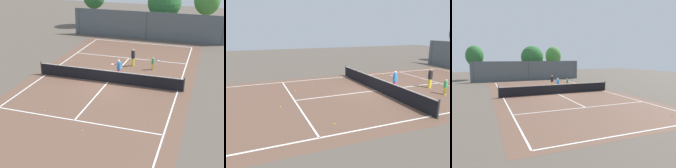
# 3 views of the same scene
# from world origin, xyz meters

# --- Properties ---
(ground_plane) EXTENTS (80.00, 80.00, 0.00)m
(ground_plane) POSITION_xyz_m (0.00, 0.00, 0.00)
(ground_plane) COLOR brown
(court_surface) EXTENTS (13.00, 25.00, 0.01)m
(court_surface) POSITION_xyz_m (0.00, 0.00, 0.00)
(court_surface) COLOR brown
(court_surface) RESTS_ON ground_plane
(tennis_net) EXTENTS (11.90, 0.10, 1.10)m
(tennis_net) POSITION_xyz_m (0.00, 0.00, 0.51)
(tennis_net) COLOR #333833
(tennis_net) RESTS_ON ground_plane
(player_0) EXTENTS (0.82, 0.56, 1.16)m
(player_0) POSITION_xyz_m (2.83, 3.96, 0.61)
(player_0) COLOR yellow
(player_0) RESTS_ON ground_plane
(player_1) EXTENTS (0.91, 0.46, 1.55)m
(player_1) POSITION_xyz_m (0.51, 1.24, 0.80)
(player_1) COLOR #D14799
(player_1) RESTS_ON ground_plane
(player_2) EXTENTS (0.34, 0.34, 1.58)m
(player_2) POSITION_xyz_m (0.91, 4.38, 0.81)
(player_2) COLOR yellow
(player_2) RESTS_ON ground_plane
(tennis_ball_0) EXTENTS (0.07, 0.07, 0.07)m
(tennis_ball_0) POSITION_xyz_m (-2.33, -5.92, 0.03)
(tennis_ball_0) COLOR #CCE533
(tennis_ball_0) RESTS_ON ground_plane
(tennis_ball_1) EXTENTS (0.07, 0.07, 0.07)m
(tennis_ball_1) POSITION_xyz_m (4.47, -5.28, 0.03)
(tennis_ball_1) COLOR #CCE533
(tennis_ball_1) RESTS_ON ground_plane
(tennis_ball_2) EXTENTS (0.07, 0.07, 0.07)m
(tennis_ball_2) POSITION_xyz_m (-5.13, 2.64, 0.03)
(tennis_ball_2) COLOR #CCE533
(tennis_ball_2) RESTS_ON ground_plane
(tennis_ball_3) EXTENTS (0.07, 0.07, 0.07)m
(tennis_ball_3) POSITION_xyz_m (0.63, 3.70, 0.03)
(tennis_ball_3) COLOR #CCE533
(tennis_ball_3) RESTS_ON ground_plane
(tennis_ball_4) EXTENTS (0.07, 0.07, 0.07)m
(tennis_ball_4) POSITION_xyz_m (0.94, -7.44, 0.03)
(tennis_ball_4) COLOR #CCE533
(tennis_ball_4) RESTS_ON ground_plane
(tennis_ball_5) EXTENTS (0.07, 0.07, 0.07)m
(tennis_ball_5) POSITION_xyz_m (-4.79, 9.58, 0.03)
(tennis_ball_5) COLOR #CCE533
(tennis_ball_5) RESTS_ON ground_plane
(tennis_ball_6) EXTENTS (0.07, 0.07, 0.07)m
(tennis_ball_6) POSITION_xyz_m (-0.53, 1.29, 0.03)
(tennis_ball_6) COLOR #CCE533
(tennis_ball_6) RESTS_ON ground_plane
(tennis_ball_7) EXTENTS (0.07, 0.07, 0.07)m
(tennis_ball_7) POSITION_xyz_m (-5.02, 3.98, 0.03)
(tennis_ball_7) COLOR #CCE533
(tennis_ball_7) RESTS_ON ground_plane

